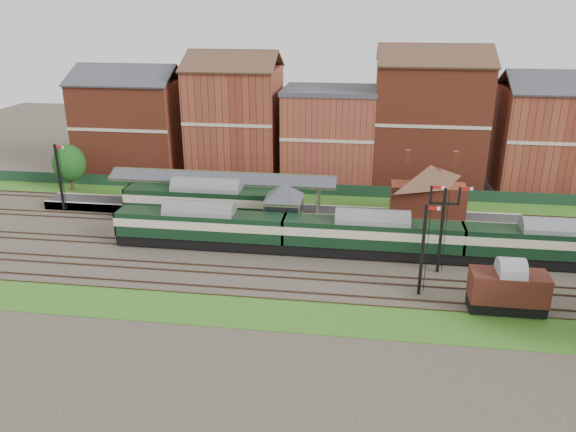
# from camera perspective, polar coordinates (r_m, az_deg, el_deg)

# --- Properties ---
(ground) EXTENTS (160.00, 160.00, 0.00)m
(ground) POSITION_cam_1_polar(r_m,az_deg,el_deg) (55.22, 2.17, -3.76)
(ground) COLOR #473D33
(ground) RESTS_ON ground
(grass_back) EXTENTS (90.00, 4.50, 0.06)m
(grass_back) POSITION_cam_1_polar(r_m,az_deg,el_deg) (70.04, 3.54, 1.63)
(grass_back) COLOR #2D6619
(grass_back) RESTS_ON ground
(grass_front) EXTENTS (90.00, 5.00, 0.06)m
(grass_front) POSITION_cam_1_polar(r_m,az_deg,el_deg) (44.62, 0.54, -10.05)
(grass_front) COLOR #2D6619
(grass_front) RESTS_ON ground
(fence) EXTENTS (90.00, 0.12, 1.50)m
(fence) POSITION_cam_1_polar(r_m,az_deg,el_deg) (71.70, 3.68, 2.69)
(fence) COLOR #193823
(fence) RESTS_ON ground
(platform) EXTENTS (55.00, 3.40, 1.00)m
(platform) POSITION_cam_1_polar(r_m,az_deg,el_deg) (64.59, -1.33, 0.44)
(platform) COLOR #2D2D2D
(platform) RESTS_ON ground
(signal_box) EXTENTS (5.40, 5.40, 6.00)m
(signal_box) POSITION_cam_1_polar(r_m,az_deg,el_deg) (57.35, -0.43, 0.65)
(signal_box) COLOR #5C6B4C
(signal_box) RESTS_ON ground
(brick_hut) EXTENTS (3.20, 2.64, 2.94)m
(brick_hut) POSITION_cam_1_polar(r_m,az_deg,el_deg) (57.51, 7.49, -1.61)
(brick_hut) COLOR maroon
(brick_hut) RESTS_ON ground
(station_building) EXTENTS (8.10, 8.10, 5.90)m
(station_building) POSITION_cam_1_polar(r_m,az_deg,el_deg) (63.09, 14.08, 2.63)
(station_building) COLOR brown
(station_building) RESTS_ON platform
(canopy) EXTENTS (26.00, 3.89, 4.08)m
(canopy) POSITION_cam_1_polar(r_m,az_deg,el_deg) (64.51, -6.64, 4.10)
(canopy) COLOR #4B5435
(canopy) RESTS_ON platform
(semaphore_bracket) EXTENTS (3.60, 0.25, 8.18)m
(semaphore_bracket) POSITION_cam_1_polar(r_m,az_deg,el_deg) (51.40, 15.41, -0.84)
(semaphore_bracket) COLOR black
(semaphore_bracket) RESTS_ON ground
(semaphore_platform_end) EXTENTS (1.23, 0.25, 8.00)m
(semaphore_platform_end) POSITION_cam_1_polar(r_m,az_deg,el_deg) (70.26, -22.19, 3.70)
(semaphore_platform_end) COLOR black
(semaphore_platform_end) RESTS_ON ground
(semaphore_siding) EXTENTS (1.23, 0.25, 8.00)m
(semaphore_siding) POSITION_cam_1_polar(r_m,az_deg,el_deg) (47.19, 13.55, -3.25)
(semaphore_siding) COLOR black
(semaphore_siding) RESTS_ON ground
(town_backdrop) EXTENTS (69.00, 10.00, 16.00)m
(town_backdrop) POSITION_cam_1_polar(r_m,az_deg,el_deg) (76.86, 4.08, 8.74)
(town_backdrop) COLOR brown
(town_backdrop) RESTS_ON ground
(dmu_train) EXTENTS (50.67, 2.67, 3.89)m
(dmu_train) POSITION_cam_1_polar(r_m,az_deg,el_deg) (54.10, 8.49, -1.88)
(dmu_train) COLOR black
(dmu_train) RESTS_ON ground
(platform_railcar) EXTENTS (18.37, 2.89, 4.23)m
(platform_railcar) POSITION_cam_1_polar(r_m,az_deg,el_deg) (62.43, -8.17, 1.42)
(platform_railcar) COLOR black
(platform_railcar) RESTS_ON ground
(goods_van_a) EXTENTS (5.83, 2.53, 3.54)m
(goods_van_a) POSITION_cam_1_polar(r_m,az_deg,el_deg) (47.46, 21.45, -6.90)
(goods_van_a) COLOR black
(goods_van_a) RESTS_ON ground
(tree_back) EXTENTS (4.16, 4.16, 6.08)m
(tree_back) POSITION_cam_1_polar(r_m,az_deg,el_deg) (77.91, -21.35, 5.01)
(tree_back) COLOR #382619
(tree_back) RESTS_ON ground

